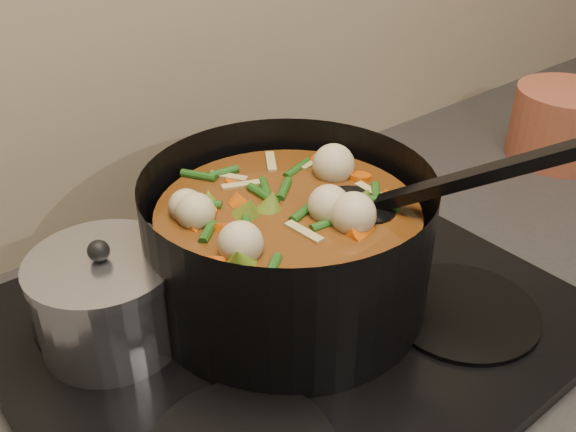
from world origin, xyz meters
TOP-DOWN VIEW (x-y plane):
  - stovetop at (0.00, 1.93)m, footprint 0.62×0.54m
  - stockpot at (0.02, 1.95)m, footprint 0.40×0.44m
  - saucepan at (-0.18, 2.02)m, footprint 0.16×0.16m
  - terracotta_crock at (0.66, 1.98)m, footprint 0.19×0.19m

SIDE VIEW (x-z plane):
  - stovetop at x=0.00m, z-range 0.91..0.93m
  - terracotta_crock at x=0.66m, z-range 0.91..1.03m
  - saucepan at x=-0.18m, z-range 0.92..1.05m
  - stockpot at x=0.02m, z-range 0.89..1.13m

